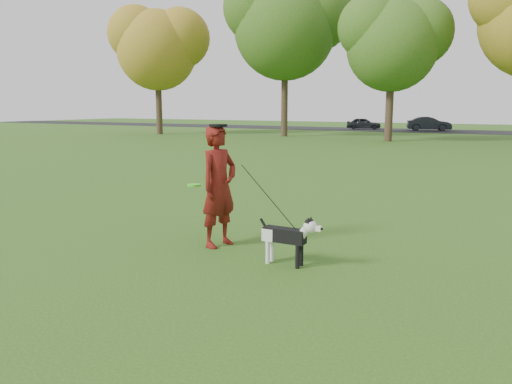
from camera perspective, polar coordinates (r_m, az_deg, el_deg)
The scene contains 8 objects.
ground at distance 7.87m, azimuth -0.85°, elevation -6.93°, with size 120.00×120.00×0.00m, color #285116.
road at distance 46.78m, azimuth 23.85°, elevation 6.29°, with size 120.00×7.00×0.02m, color black.
man at distance 8.06m, azimuth -4.26°, elevation 0.66°, with size 0.72×0.47×1.98m, color #510C0B.
dog at distance 7.15m, azimuth 3.83°, elevation -4.88°, with size 0.99×0.20×0.75m.
car_left at distance 48.52m, azimuth 12.21°, elevation 7.66°, with size 1.28×3.19×1.09m, color black.
car_mid at distance 47.22m, azimuth 19.16°, elevation 7.37°, with size 1.31×3.76×1.24m, color black.
man_held_items at distance 7.38m, azimuth 1.36°, elevation -0.51°, with size 2.14×0.55×1.48m.
tree_row at distance 33.44m, azimuth 20.16°, elevation 18.14°, with size 51.74×8.86×12.01m.
Camera 1 is at (3.66, -6.58, 2.28)m, focal length 35.00 mm.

